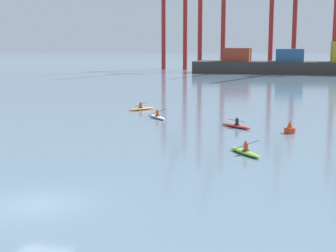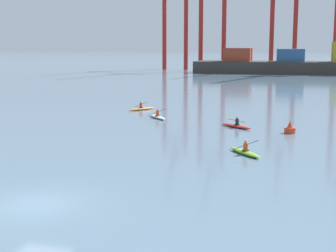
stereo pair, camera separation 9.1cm
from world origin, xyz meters
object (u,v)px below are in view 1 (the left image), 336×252
object	(u,v)px
kayak_red	(236,126)
kayak_lime	(245,152)
gantry_crane_east_mid	(283,10)
channel_buoy	(290,129)
gantry_crane_west	(174,10)
gantry_crane_west_mid	(212,1)
container_barge	(292,64)
kayak_white	(157,117)
kayak_orange	(141,108)

from	to	relation	value
kayak_red	kayak_lime	distance (m)	10.54
kayak_lime	gantry_crane_east_mid	bearing A→B (deg)	90.66
kayak_red	kayak_lime	xyz separation A→B (m)	(1.81, -10.39, 0.00)
channel_buoy	kayak_lime	bearing A→B (deg)	-106.89
gantry_crane_west	gantry_crane_east_mid	bearing A→B (deg)	-1.81
channel_buoy	kayak_red	xyz separation A→B (m)	(-4.47, 1.61, -0.19)
gantry_crane_west	gantry_crane_east_mid	xyz separation A→B (m)	(29.50, -0.93, -0.53)
gantry_crane_west_mid	gantry_crane_east_mid	distance (m)	18.81
container_barge	kayak_red	world-z (taller)	container_barge
kayak_white	kayak_orange	bearing A→B (deg)	120.97
gantry_crane_west_mid	kayak_lime	xyz separation A→B (m)	(19.35, -100.83, -17.88)
kayak_orange	kayak_lime	size ratio (longest dim) A/B	1.03
channel_buoy	kayak_orange	distance (m)	19.09
gantry_crane_east_mid	channel_buoy	world-z (taller)	gantry_crane_east_mid
container_barge	gantry_crane_west	bearing A→B (deg)	158.74
kayak_white	kayak_red	distance (m)	8.74
gantry_crane_west	kayak_red	world-z (taller)	gantry_crane_west
kayak_white	kayak_orange	size ratio (longest dim) A/B	0.96
gantry_crane_west	kayak_red	size ratio (longest dim) A/B	11.10
gantry_crane_west_mid	channel_buoy	distance (m)	96.29
channel_buoy	kayak_red	size ratio (longest dim) A/B	0.33
gantry_crane_west_mid	kayak_white	xyz separation A→B (m)	(9.55, -86.91, -17.88)
gantry_crane_east_mid	kayak_white	distance (m)	93.05
gantry_crane_west	kayak_lime	distance (m)	111.70
kayak_lime	container_barge	bearing A→B (deg)	89.01
gantry_crane_east_mid	kayak_lime	distance (m)	106.40
gantry_crane_east_mid	kayak_orange	xyz separation A→B (m)	(-11.93, -85.76, -15.60)
kayak_orange	kayak_lime	distance (m)	23.50
gantry_crane_west	container_barge	bearing A→B (deg)	-21.26
container_barge	kayak_white	size ratio (longest dim) A/B	15.34
gantry_crane_west	gantry_crane_west_mid	world-z (taller)	gantry_crane_west_mid
kayak_red	gantry_crane_west_mid	bearing A→B (deg)	100.98
channel_buoy	kayak_white	world-z (taller)	channel_buoy
gantry_crane_east_mid	kayak_lime	world-z (taller)	gantry_crane_east_mid
container_barge	channel_buoy	world-z (taller)	container_barge
gantry_crane_east_mid	kayak_red	distance (m)	96.14
gantry_crane_west_mid	kayak_lime	bearing A→B (deg)	-79.13
gantry_crane_west_mid	container_barge	bearing A→B (deg)	-19.02
kayak_white	channel_buoy	bearing A→B (deg)	-22.42
container_barge	gantry_crane_west_mid	size ratio (longest dim) A/B	1.27
kayak_lime	gantry_crane_west	bearing A→B (deg)	106.14
channel_buoy	kayak_lime	xyz separation A→B (m)	(-2.66, -8.77, -0.19)
gantry_crane_west	gantry_crane_west_mid	distance (m)	12.68
gantry_crane_west	channel_buoy	world-z (taller)	gantry_crane_west
gantry_crane_east_mid	kayak_orange	distance (m)	87.98
gantry_crane_west_mid	kayak_orange	size ratio (longest dim) A/B	11.58
gantry_crane_west_mid	kayak_red	size ratio (longest dim) A/B	11.93
gantry_crane_west	kayak_orange	size ratio (longest dim) A/B	10.78
gantry_crane_east_mid	kayak_orange	size ratio (longest dim) A/B	9.95
gantry_crane_west_mid	gantry_crane_east_mid	size ratio (longest dim) A/B	1.16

